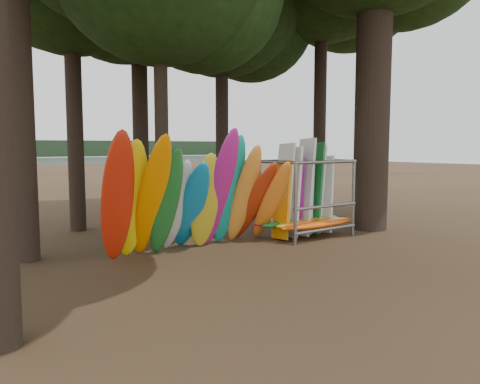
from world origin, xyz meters
TOP-DOWN VIEW (x-y plane):
  - ground at (0.00, 0.00)m, footprint 120.00×120.00m
  - kayak_row at (-1.58, 1.48)m, footprint 5.11×2.11m
  - storage_rack at (1.95, 1.28)m, footprint 3.13×1.50m

SIDE VIEW (x-z plane):
  - ground at x=0.00m, z-range 0.00..0.00m
  - storage_rack at x=1.95m, z-range -0.40..2.46m
  - kayak_row at x=-1.58m, z-range -0.28..2.92m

